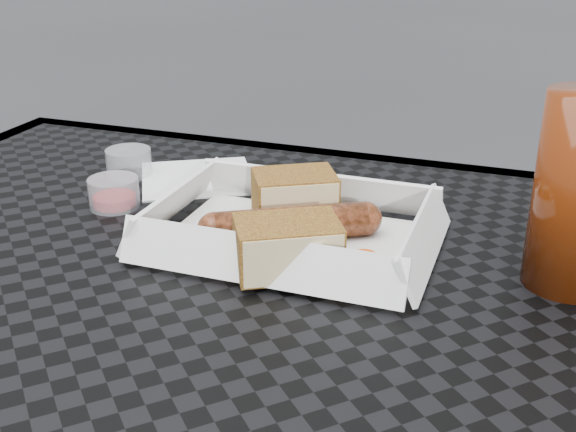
% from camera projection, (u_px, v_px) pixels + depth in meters
% --- Properties ---
extents(patio_table, '(0.80, 0.80, 0.74)m').
position_uv_depth(patio_table, '(150.00, 377.00, 0.59)').
color(patio_table, black).
rests_on(patio_table, ground).
extents(food_tray, '(0.22, 0.15, 0.00)m').
position_uv_depth(food_tray, '(292.00, 240.00, 0.65)').
color(food_tray, white).
rests_on(food_tray, patio_table).
extents(bratwurst, '(0.15, 0.10, 0.03)m').
position_uv_depth(bratwurst, '(291.00, 224.00, 0.64)').
color(bratwurst, brown).
rests_on(bratwurst, food_tray).
extents(bread_near, '(0.09, 0.08, 0.05)m').
position_uv_depth(bread_near, '(295.00, 197.00, 0.67)').
color(bread_near, brown).
rests_on(bread_near, food_tray).
extents(bread_far, '(0.10, 0.09, 0.04)m').
position_uv_depth(bread_far, '(287.00, 246.00, 0.58)').
color(bread_far, brown).
rests_on(bread_far, food_tray).
extents(veg_garnish, '(0.03, 0.03, 0.00)m').
position_uv_depth(veg_garnish, '(354.00, 269.00, 0.59)').
color(veg_garnish, '#E84C0A').
rests_on(veg_garnish, food_tray).
extents(napkin, '(0.16, 0.16, 0.00)m').
position_uv_depth(napkin, '(198.00, 178.00, 0.80)').
color(napkin, white).
rests_on(napkin, patio_table).
extents(condiment_cup_sauce, '(0.05, 0.05, 0.03)m').
position_uv_depth(condiment_cup_sauce, '(114.00, 193.00, 0.72)').
color(condiment_cup_sauce, maroon).
rests_on(condiment_cup_sauce, patio_table).
extents(condiment_cup_empty, '(0.05, 0.05, 0.03)m').
position_uv_depth(condiment_cup_empty, '(129.00, 162.00, 0.80)').
color(condiment_cup_empty, silver).
rests_on(condiment_cup_empty, patio_table).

